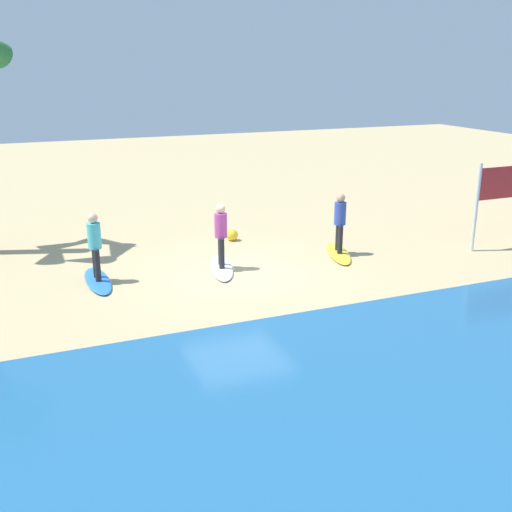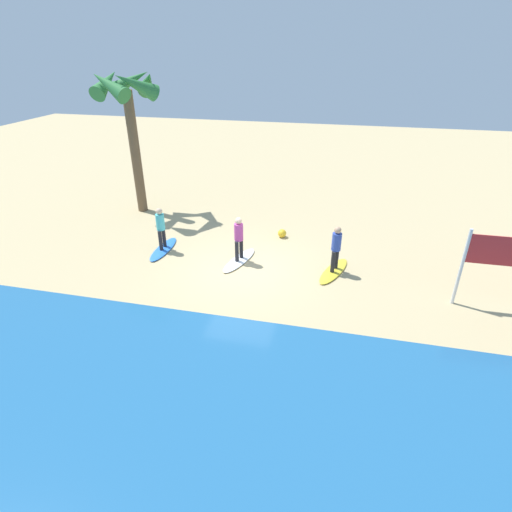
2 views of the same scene
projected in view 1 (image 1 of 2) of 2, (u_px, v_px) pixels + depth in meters
The scene contains 8 objects.
ground_plane at pixel (236, 274), 15.52m from camera, with size 60.00×60.00×0.00m, color tan.
surfboard_yellow at pixel (338, 253), 17.03m from camera, with size 2.10×0.56×0.09m, color yellow.
surfer_yellow at pixel (340, 219), 16.73m from camera, with size 0.32×0.44×1.64m.
surfboard_white at pixel (222, 268), 15.82m from camera, with size 2.10×0.56×0.09m, color white.
surfer_white at pixel (221, 231), 15.52m from camera, with size 0.32×0.45×1.64m.
surfboard_blue at pixel (98, 281), 14.89m from camera, with size 2.10×0.56×0.09m, color blue.
surfer_blue at pixel (95, 242), 14.59m from camera, with size 0.32×0.46×1.64m.
beach_ball at pixel (232, 235), 18.34m from camera, with size 0.35×0.35×0.35m, color yellow.
Camera 1 is at (5.10, 13.75, 5.12)m, focal length 43.01 mm.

